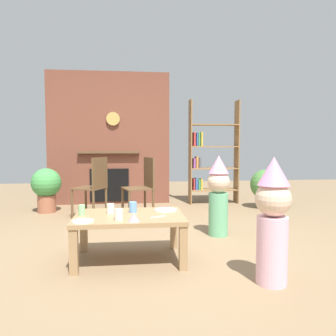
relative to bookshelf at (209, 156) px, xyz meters
The scene contains 18 objects.
ground_plane 2.80m from the bookshelf, 115.53° to the right, with size 12.00×12.00×0.00m, color #846B4C.
brick_fireplace_feature 1.87m from the bookshelf, behind, with size 2.20×0.28×2.40m.
bookshelf is the anchor object (origin of this frame).
coffee_table 3.27m from the bookshelf, 116.97° to the right, with size 1.02×0.70×0.43m.
paper_cup_near_left 3.44m from the bookshelf, 123.89° to the right, with size 0.06×0.06×0.10m, color #8CD18C.
paper_cup_near_right 3.27m from the bookshelf, 120.35° to the right, with size 0.07×0.07×0.10m, color silver.
paper_cup_center 3.48m from the bookshelf, 116.78° to the right, with size 0.07×0.07×0.10m, color silver.
paper_cup_far_left 3.14m from the bookshelf, 117.29° to the right, with size 0.07×0.07×0.10m, color #669EE0.
paper_plate_front 3.65m from the bookshelf, 120.88° to the right, with size 0.18×0.18×0.01m, color white.
paper_plate_rear 2.96m from the bookshelf, 112.12° to the right, with size 0.22×0.22×0.01m, color white.
birthday_cake_slice 3.48m from the bookshelf, 114.33° to the right, with size 0.10×0.10×0.07m, color pink.
table_fork 3.26m from the bookshelf, 111.93° to the right, with size 0.15×0.02×0.01m, color silver.
child_with_cone_hat 3.59m from the bookshelf, 95.73° to the right, with size 0.28×0.28×1.00m.
child_in_pink 2.22m from the bookshelf, 100.70° to the right, with size 0.27×0.27×0.96m.
dining_chair_left 2.25m from the bookshelf, 153.26° to the right, with size 0.53×0.53×0.90m.
dining_chair_middle 1.68m from the bookshelf, 139.95° to the right, with size 0.50×0.50×0.90m.
potted_plant_tall 1.14m from the bookshelf, 34.68° to the right, with size 0.51×0.51×0.67m.
potted_plant_short 2.87m from the bookshelf, 169.49° to the right, with size 0.47×0.47×0.71m.
Camera 1 is at (-0.31, -3.57, 1.09)m, focal length 35.37 mm.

